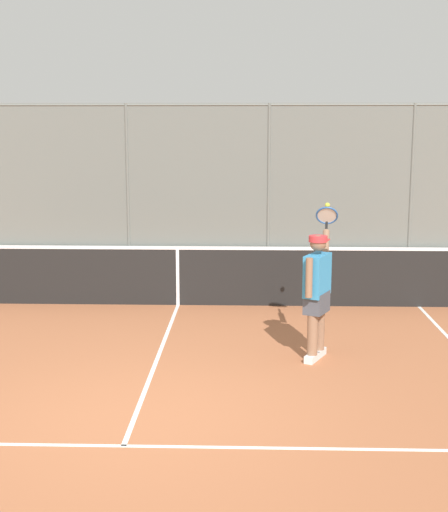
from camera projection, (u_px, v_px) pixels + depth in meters
name	position (u px, v px, depth m)	size (l,w,h in m)	color
ground_plane	(134.00, 420.00, 7.07)	(60.00, 60.00, 0.00)	#A8603D
court_line_markings	(118.00, 460.00, 6.22)	(7.79, 9.50, 0.01)	white
fence_backdrop	(200.00, 182.00, 16.75)	(18.89, 1.37, 3.35)	slate
tennis_net	(178.00, 275.00, 11.52)	(10.01, 0.09, 1.07)	#2D2D2D
tennis_player	(317.00, 288.00, 8.78)	(0.54, 1.31, 1.84)	silver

